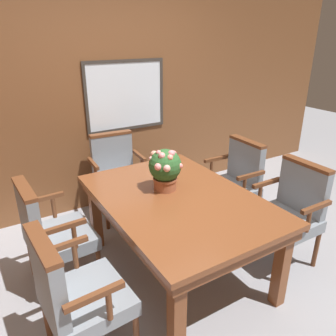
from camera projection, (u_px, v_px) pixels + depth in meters
The scene contains 9 objects.
ground_plane at pixel (189, 281), 2.81m from camera, with size 14.00×14.00×0.00m, color #93969E.
wall_back at pixel (104, 104), 3.74m from camera, with size 7.20×0.08×2.45m.
dining_table at pixel (177, 207), 2.70m from camera, with size 1.15×1.66×0.74m.
chair_left_far at pixel (50, 231), 2.60m from camera, with size 0.52×0.59×0.94m.
chair_right_near at pixel (290, 209), 2.92m from camera, with size 0.50×0.57×0.94m.
chair_left_near at pixel (74, 292), 1.99m from camera, with size 0.53×0.59×0.94m.
chair_right_far at pixel (235, 180), 3.50m from camera, with size 0.51×0.58×0.94m.
chair_head_far at pixel (117, 172), 3.71m from camera, with size 0.59×0.53×0.94m.
potted_plant at pixel (165, 168), 2.72m from camera, with size 0.27×0.28×0.36m.
Camera 1 is at (-1.31, -1.80, 1.98)m, focal length 35.00 mm.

